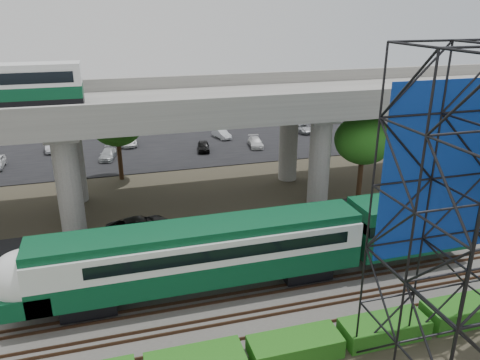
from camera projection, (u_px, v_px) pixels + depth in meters
name	position (u px, v px, depth m)	size (l,w,h in m)	color
ground	(250.00, 308.00, 26.87)	(140.00, 140.00, 0.00)	#474233
ballast_bed	(240.00, 288.00, 28.64)	(90.00, 12.00, 0.20)	slate
service_road	(210.00, 229.00, 36.31)	(90.00, 5.00, 0.08)	black
parking_lot	(168.00, 147.00, 57.46)	(90.00, 18.00, 0.08)	black
harbor_water	(149.00, 111.00, 77.26)	(140.00, 40.00, 0.03)	#455C71
rail_tracks	(240.00, 285.00, 28.57)	(90.00, 9.52, 0.16)	#472D1E
commuter_train	(237.00, 248.00, 27.62)	(29.30, 3.06, 4.30)	black
overpass	(180.00, 112.00, 38.13)	(80.00, 12.00, 12.40)	#9E9B93
hedge_strip	(295.00, 346.00, 23.07)	(34.60, 1.80, 1.20)	#195B14
trees	(137.00, 146.00, 38.26)	(40.94, 16.94, 7.69)	#382314
suv	(140.00, 226.00, 35.18)	(2.25, 4.88, 1.35)	black
parked_cars	(165.00, 143.00, 56.89)	(39.28, 9.16, 1.28)	silver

